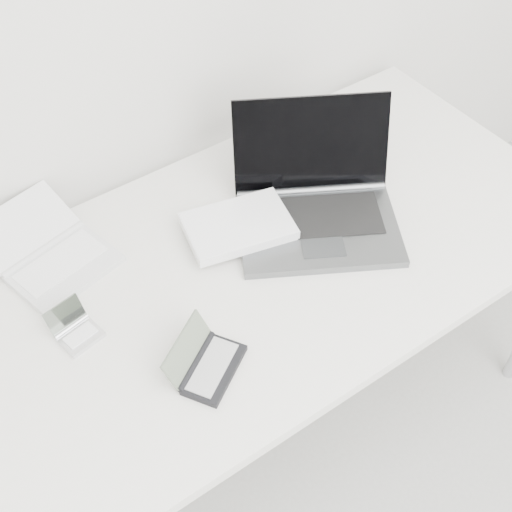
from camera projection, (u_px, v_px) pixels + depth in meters
desk at (257, 270)px, 1.70m from camera, size 1.60×0.80×0.73m
laptop_large at (296, 210)px, 1.71m from camera, size 0.57×0.49×0.25m
netbook_open_white at (53, 256)px, 1.64m from camera, size 0.29×0.33×0.08m
pda_silver at (76, 331)px, 1.50m from camera, size 0.10×0.11×0.07m
palmtop_charcoal at (206, 364)px, 1.44m from camera, size 0.19×0.18×0.08m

